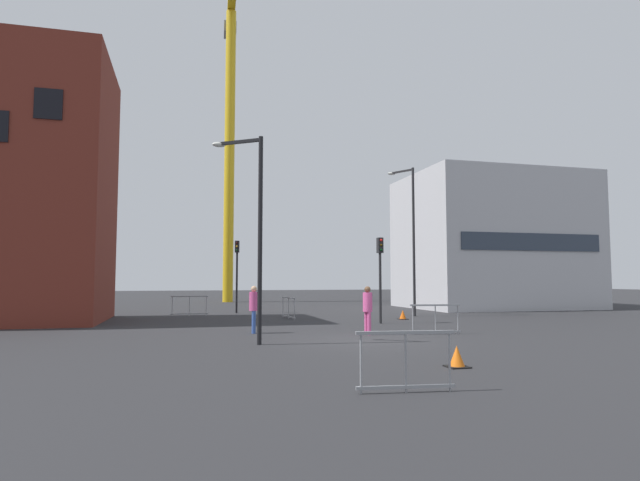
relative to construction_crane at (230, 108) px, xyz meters
name	(u,v)px	position (x,y,z in m)	size (l,w,h in m)	color
ground	(366,340)	(2.02, -30.42, -17.33)	(160.00, 160.00, 0.00)	#28282B
office_block	(492,242)	(17.38, -13.83, -12.70)	(11.84, 8.99, 9.26)	#B7B7BC
construction_crane	(230,108)	(0.00, 0.00, 0.00)	(1.84, 14.91, 27.38)	gold
streetlamp_tall	(411,229)	(8.24, -20.25, -12.61)	(1.03, 1.47, 8.13)	#232326
streetlamp_short	(254,219)	(-1.73, -30.54, -13.46)	(1.53, 1.06, 6.47)	black
traffic_light_median	(237,265)	(-0.73, -15.35, -14.47)	(0.30, 0.39, 4.28)	black
traffic_light_far	(380,265)	(4.87, -24.32, -14.71)	(0.24, 0.37, 3.89)	#232326
pedestrian_walking	(254,306)	(-1.26, -27.24, -16.31)	(0.34, 0.34, 1.75)	#33519E
pedestrian_waiting	(368,306)	(2.66, -28.77, -16.31)	(0.34, 0.34, 1.74)	#D14C8C
safety_barrier_right_run	(435,319)	(5.12, -29.20, -16.77)	(1.86, 0.34, 1.08)	gray
safety_barrier_front	(189,305)	(-3.46, -16.95, -16.77)	(2.02, 0.22, 1.08)	gray
safety_barrier_mid_span	(406,360)	(0.02, -38.12, -16.77)	(1.80, 0.27, 1.08)	gray
safety_barrier_left_run	(288,308)	(1.39, -20.42, -16.77)	(0.31, 2.01, 1.08)	gray
traffic_cone_orange	(403,315)	(6.81, -22.34, -17.12)	(0.46, 0.46, 0.46)	black
traffic_cone_on_verge	(457,357)	(2.23, -35.93, -17.11)	(0.48, 0.48, 0.49)	black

